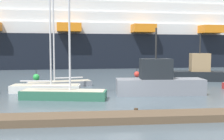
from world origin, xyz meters
TOP-DOWN VIEW (x-y plane):
  - ground_plane at (0.00, 0.00)m, footprint 600.00×600.00m
  - dock_pier at (0.00, -5.63)m, footprint 21.88×1.85m
  - sailboat_1 at (-5.56, 8.42)m, footprint 6.77×2.80m
  - sailboat_3 at (-6.44, 4.67)m, footprint 6.27×2.11m
  - sailboat_5 at (-4.59, 1.14)m, footprint 6.83×2.80m
  - fishing_boat_0 at (3.42, 2.63)m, footprint 7.59×2.50m
  - fishing_boat_1 at (11.31, 11.67)m, footprint 7.28×3.69m
  - channel_buoy_1 at (4.31, 16.94)m, footprint 0.76×0.76m
  - channel_buoy_2 at (-8.90, 14.11)m, footprint 0.80×0.80m
  - cruise_ship at (-13.68, 39.74)m, footprint 123.82×26.19m

SIDE VIEW (x-z plane):
  - ground_plane at x=0.00m, z-range 0.00..0.00m
  - dock_pier at x=0.00m, z-range -0.04..0.45m
  - channel_buoy_1 at x=4.31m, z-range -0.36..1.14m
  - channel_buoy_2 at x=-8.90m, z-range -0.31..1.12m
  - sailboat_3 at x=-6.44m, z-range -3.95..4.89m
  - sailboat_5 at x=-4.59m, z-range -4.82..5.90m
  - sailboat_1 at x=-5.56m, z-range -5.34..6.45m
  - fishing_boat_0 at x=3.42m, z-range -1.77..3.93m
  - fishing_boat_1 at x=11.31m, z-range -1.78..4.01m
  - cruise_ship at x=-13.68m, z-range -3.90..17.85m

